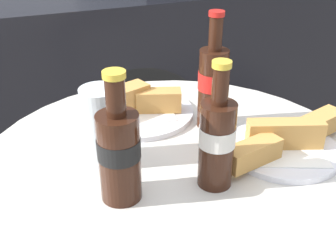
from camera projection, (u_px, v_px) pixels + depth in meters
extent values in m
cylinder|color=#B7B7BC|center=(175.00, 168.00, 0.83)|extent=(0.78, 0.78, 0.01)
cylinder|color=beige|center=(175.00, 162.00, 0.82)|extent=(0.77, 0.77, 0.02)
cylinder|color=#33190F|center=(217.00, 145.00, 0.71)|extent=(0.06, 0.06, 0.16)
cylinder|color=silver|center=(217.00, 136.00, 0.70)|extent=(0.06, 0.06, 0.03)
cylinder|color=#33190F|center=(220.00, 86.00, 0.66)|extent=(0.03, 0.03, 0.06)
cylinder|color=gold|center=(222.00, 64.00, 0.64)|extent=(0.03, 0.03, 0.01)
cylinder|color=#33190F|center=(213.00, 89.00, 0.89)|extent=(0.06, 0.06, 0.17)
cylinder|color=red|center=(213.00, 80.00, 0.88)|extent=(0.06, 0.06, 0.04)
cylinder|color=#33190F|center=(216.00, 33.00, 0.83)|extent=(0.03, 0.03, 0.07)
cylinder|color=red|center=(217.00, 13.00, 0.81)|extent=(0.03, 0.03, 0.01)
cylinder|color=#33190F|center=(120.00, 158.00, 0.68)|extent=(0.07, 0.07, 0.15)
cylinder|color=black|center=(119.00, 148.00, 0.67)|extent=(0.07, 0.07, 0.03)
cylinder|color=#33190F|center=(115.00, 97.00, 0.62)|extent=(0.03, 0.03, 0.06)
cylinder|color=gold|center=(114.00, 74.00, 0.61)|extent=(0.04, 0.04, 0.01)
cylinder|color=black|center=(103.00, 134.00, 0.78)|extent=(0.07, 0.07, 0.12)
cylinder|color=silver|center=(102.00, 126.00, 0.77)|extent=(0.07, 0.07, 0.15)
cylinder|color=white|center=(138.00, 112.00, 0.97)|extent=(0.26, 0.26, 0.01)
cube|color=white|center=(138.00, 109.00, 0.97)|extent=(0.17, 0.17, 0.00)
cube|color=#C68E47|center=(118.00, 102.00, 0.93)|extent=(0.16, 0.09, 0.06)
cube|color=#C68E47|center=(159.00, 100.00, 0.95)|extent=(0.11, 0.07, 0.05)
cylinder|color=white|center=(283.00, 149.00, 0.83)|extent=(0.22, 0.22, 0.01)
cube|color=white|center=(283.00, 146.00, 0.83)|extent=(0.20, 0.20, 0.00)
cube|color=#C68E47|center=(252.00, 153.00, 0.77)|extent=(0.12, 0.07, 0.04)
cube|color=#C68E47|center=(285.00, 134.00, 0.82)|extent=(0.15, 0.08, 0.05)
cube|color=#C68E47|center=(317.00, 125.00, 0.86)|extent=(0.14, 0.08, 0.04)
cube|color=black|center=(282.00, 11.00, 2.74)|extent=(4.13, 1.80, 0.68)
cylinder|color=black|center=(68.00, 29.00, 3.08)|extent=(0.62, 0.22, 0.62)
cylinder|color=black|center=(131.00, 129.00, 1.79)|extent=(0.62, 0.22, 0.62)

